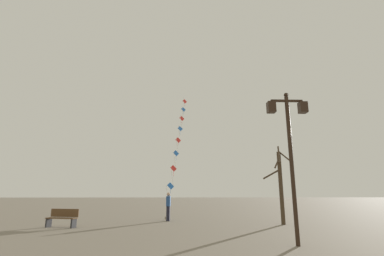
# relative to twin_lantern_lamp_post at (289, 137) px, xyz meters

# --- Properties ---
(ground_plane) EXTENTS (160.00, 160.00, 0.00)m
(ground_plane) POSITION_rel_twin_lantern_lamp_post_xyz_m (-3.48, 13.38, -3.64)
(ground_plane) COLOR #756B5B
(twin_lantern_lamp_post) EXTENTS (1.44, 0.28, 5.28)m
(twin_lantern_lamp_post) POSITION_rel_twin_lantern_lamp_post_xyz_m (0.00, 0.00, 0.00)
(twin_lantern_lamp_post) COLOR black
(twin_lantern_lamp_post) RESTS_ON ground_plane
(kite_train) EXTENTS (1.58, 11.93, 12.31)m
(kite_train) POSITION_rel_twin_lantern_lamp_post_xyz_m (-4.21, 15.79, 2.92)
(kite_train) COLOR brown
(kite_train) RESTS_ON ground_plane
(kite_flyer) EXTENTS (0.27, 0.61, 1.71)m
(kite_flyer) POSITION_rel_twin_lantern_lamp_post_xyz_m (-4.67, 8.41, -2.73)
(kite_flyer) COLOR #1E1E2D
(kite_flyer) RESTS_ON ground_plane
(bare_tree) EXTENTS (1.43, 1.53, 4.33)m
(bare_tree) POSITION_rel_twin_lantern_lamp_post_xyz_m (1.70, 6.17, -1.43)
(bare_tree) COLOR #423323
(bare_tree) RESTS_ON ground_plane
(park_bench) EXTENTS (1.66, 0.84, 0.89)m
(park_bench) POSITION_rel_twin_lantern_lamp_post_xyz_m (-9.84, 5.34, -3.19)
(park_bench) COLOR brown
(park_bench) RESTS_ON ground_plane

